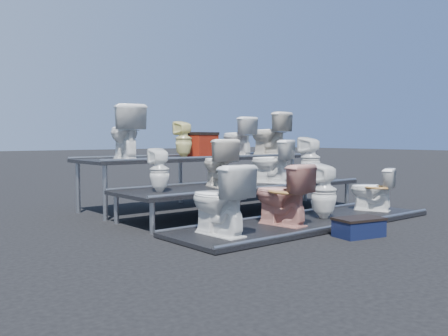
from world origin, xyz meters
TOP-DOWN VIEW (x-y plane):
  - ground at (0.00, 0.00)m, footprint 80.00×80.00m
  - tier_front at (0.00, -1.30)m, footprint 4.20×1.20m
  - tier_mid at (0.00, 0.00)m, footprint 4.20×1.20m
  - tier_back at (0.00, 1.30)m, footprint 4.20×1.20m
  - toilet_0 at (-1.57, -1.30)m, footprint 0.50×0.84m
  - toilet_1 at (-0.51, -1.30)m, footprint 0.54×0.84m
  - toilet_2 at (0.35, -1.30)m, footprint 0.37×0.38m
  - toilet_3 at (1.52, -1.30)m, footprint 0.60×0.75m
  - toilet_4 at (-1.57, 0.00)m, footprint 0.32×0.32m
  - toilet_5 at (-0.53, 0.00)m, footprint 0.59×0.79m
  - toilet_6 at (0.59, 0.00)m, footprint 0.61×0.79m
  - toilet_7 at (1.56, 0.00)m, footprint 0.35×0.35m
  - toilet_8 at (-1.38, 1.30)m, footprint 0.66×0.93m
  - toilet_9 at (-0.26, 1.30)m, footprint 0.29×0.29m
  - toilet_10 at (0.98, 1.30)m, footprint 0.41×0.72m
  - toilet_11 at (1.82, 1.30)m, footprint 0.56×0.87m
  - red_crate at (0.21, 1.45)m, footprint 0.63×0.55m
  - step_stool at (-0.13, -2.24)m, footprint 0.63×0.45m

SIDE VIEW (x-z plane):
  - ground at x=0.00m, z-range 0.00..0.00m
  - tier_front at x=0.00m, z-range 0.00..0.06m
  - step_stool at x=-0.13m, z-range 0.00..0.21m
  - tier_mid at x=0.00m, z-range 0.00..0.46m
  - toilet_3 at x=1.52m, z-range 0.06..0.73m
  - tier_back at x=0.00m, z-range 0.00..0.86m
  - toilet_2 at x=0.35m, z-range 0.06..0.85m
  - toilet_1 at x=-0.51m, z-range 0.06..0.87m
  - toilet_0 at x=-1.57m, z-range 0.06..0.90m
  - toilet_4 at x=-1.57m, z-range 0.46..1.06m
  - toilet_6 at x=0.59m, z-range 0.46..1.17m
  - toilet_5 at x=-0.53m, z-range 0.46..1.18m
  - toilet_7 at x=1.56m, z-range 0.46..1.22m
  - red_crate at x=0.21m, z-range 0.86..1.25m
  - toilet_9 at x=-0.26m, z-range 0.86..1.49m
  - toilet_10 at x=0.98m, z-range 0.86..1.58m
  - toilet_11 at x=1.82m, z-range 0.86..1.70m
  - toilet_8 at x=-1.38m, z-range 0.86..1.72m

